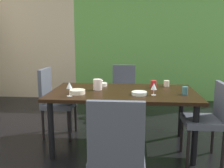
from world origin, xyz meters
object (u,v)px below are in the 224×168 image
(chair_right_near, at_px, (209,116))
(serving_bowl_near_shelf, at_px, (139,93))
(cup_west, at_px, (185,91))
(wine_glass_front, at_px, (69,86))
(cup_right, at_px, (166,83))
(pitcher_near_window, at_px, (98,84))
(dining_table, at_px, (123,97))
(serving_bowl_corner, at_px, (102,84))
(chair_head_near, at_px, (117,152))
(cup_north, at_px, (153,84))
(chair_left_far, at_px, (54,99))
(chair_head_far, at_px, (124,87))
(wine_glass_south, at_px, (154,87))
(serving_bowl_rear, at_px, (77,92))

(chair_right_near, xyz_separation_m, serving_bowl_near_shelf, (-0.81, 0.09, 0.24))
(cup_west, bearing_deg, wine_glass_front, -171.66)
(cup_right, height_order, pitcher_near_window, pitcher_near_window)
(dining_table, xyz_separation_m, serving_bowl_corner, (-0.31, 0.31, 0.10))
(chair_head_near, distance_m, pitcher_near_window, 1.46)
(cup_west, bearing_deg, serving_bowl_corner, 157.56)
(pitcher_near_window, bearing_deg, chair_right_near, -14.35)
(wine_glass_front, distance_m, pitcher_near_window, 0.48)
(cup_west, relative_size, pitcher_near_window, 0.67)
(wine_glass_front, distance_m, cup_west, 1.39)
(chair_head_near, relative_size, serving_bowl_corner, 6.89)
(cup_north, bearing_deg, serving_bowl_near_shelf, -113.95)
(chair_head_near, height_order, wine_glass_front, chair_head_near)
(chair_head_near, distance_m, serving_bowl_corner, 1.69)
(chair_left_far, height_order, serving_bowl_corner, chair_left_far)
(chair_head_far, bearing_deg, chair_head_near, 91.21)
(wine_glass_front, height_order, pitcher_near_window, wine_glass_front)
(chair_right_near, relative_size, cup_west, 9.69)
(chair_right_near, relative_size, chair_head_near, 0.93)
(serving_bowl_corner, distance_m, serving_bowl_near_shelf, 0.73)
(cup_right, relative_size, cup_north, 0.85)
(chair_right_near, height_order, wine_glass_south, chair_right_near)
(serving_bowl_rear, bearing_deg, serving_bowl_near_shelf, 0.89)
(cup_right, bearing_deg, wine_glass_south, -111.54)
(cup_north, bearing_deg, wine_glass_front, -150.09)
(chair_head_near, height_order, cup_right, chair_head_near)
(chair_head_far, relative_size, chair_head_near, 0.93)
(cup_north, relative_size, pitcher_near_window, 0.69)
(chair_head_far, height_order, chair_head_near, chair_head_near)
(chair_head_near, xyz_separation_m, cup_west, (0.75, 1.21, 0.24))
(chair_head_far, distance_m, serving_bowl_corner, 1.08)
(chair_head_near, relative_size, cup_north, 10.18)
(pitcher_near_window, bearing_deg, wine_glass_south, -19.21)
(wine_glass_front, xyz_separation_m, serving_bowl_rear, (0.06, 0.12, -0.10))
(serving_bowl_near_shelf, bearing_deg, cup_west, 7.35)
(cup_north, bearing_deg, chair_left_far, 178.66)
(wine_glass_front, xyz_separation_m, cup_west, (1.38, 0.20, -0.08))
(chair_left_far, relative_size, cup_north, 10.16)
(serving_bowl_corner, bearing_deg, wine_glass_south, -36.44)
(dining_table, distance_m, serving_bowl_corner, 0.45)
(serving_bowl_near_shelf, relative_size, cup_north, 1.88)
(wine_glass_south, relative_size, cup_north, 1.49)
(serving_bowl_corner, distance_m, cup_west, 1.16)
(chair_head_near, distance_m, serving_bowl_rear, 1.28)
(cup_right, bearing_deg, chair_head_near, -109.08)
(chair_head_near, height_order, pitcher_near_window, chair_head_near)
(chair_head_far, bearing_deg, chair_left_far, 46.66)
(chair_right_near, bearing_deg, serving_bowl_rear, 87.02)
(chair_right_near, relative_size, chair_head_far, 1.00)
(chair_right_near, height_order, chair_head_near, chair_head_near)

